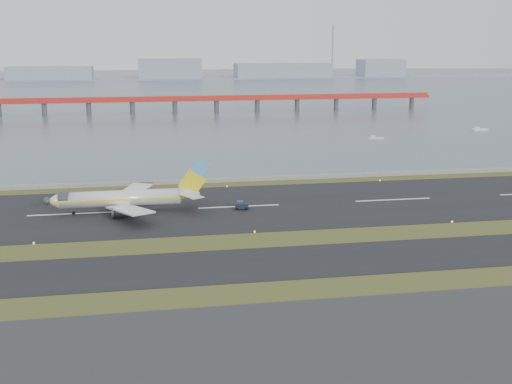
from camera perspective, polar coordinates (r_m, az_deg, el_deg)
ground at (r=129.37m, az=0.46°, el=-4.60°), size 1000.00×1000.00×0.00m
apron_strip at (r=80.20m, az=7.94°, el=-16.40°), size 1000.00×50.00×0.10m
taxiway_strip at (r=118.19m, az=1.52°, el=-6.32°), size 1000.00×18.00×0.10m
runway_strip at (r=157.80m, az=-1.53°, el=-1.31°), size 1000.00×45.00×0.10m
seawall at (r=186.64m, az=-2.90°, el=1.09°), size 1000.00×2.50×1.00m
bay_water at (r=582.91m, az=-7.91°, el=9.14°), size 1400.00×800.00×1.30m
red_pier at (r=374.95m, az=-3.54°, el=8.20°), size 260.00×5.00×10.20m
far_shoreline at (r=742.77m, az=-7.37°, el=10.46°), size 1400.00×80.00×60.50m
airliner at (r=154.95m, az=-11.38°, el=-0.54°), size 38.52×32.89×12.80m
pushback_tug at (r=155.02m, az=-1.31°, el=-1.21°), size 3.48×2.32×2.09m
workboat_near at (r=273.73m, az=10.61°, el=4.74°), size 6.49×3.60×1.50m
workboat_far at (r=312.45m, az=19.22°, el=5.27°), size 7.87×3.18×1.86m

